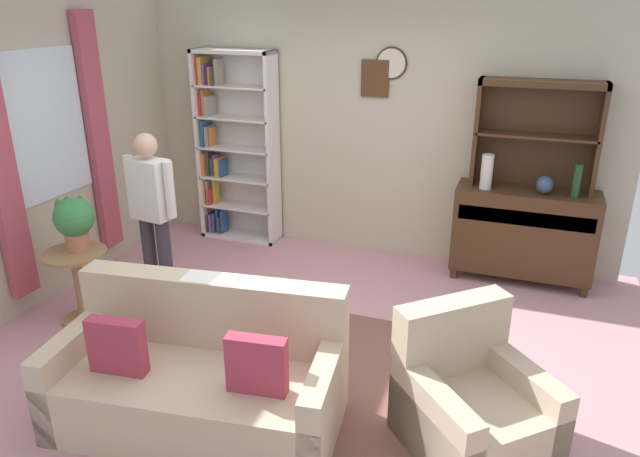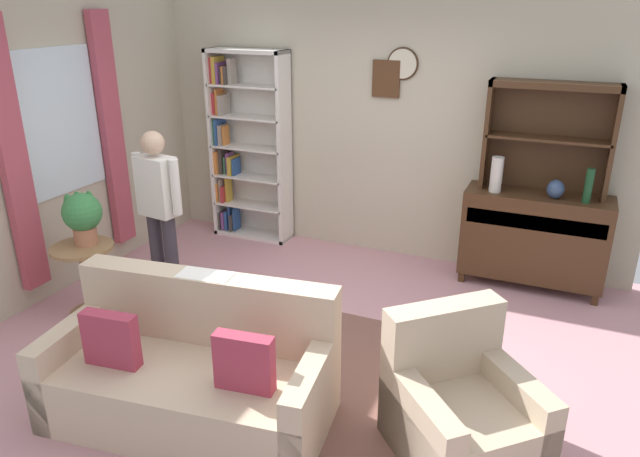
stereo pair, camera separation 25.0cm
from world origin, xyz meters
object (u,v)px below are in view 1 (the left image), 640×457
object	(u,v)px
vase_round	(545,185)
bottle_wine	(577,181)
potted_plant_small	(127,282)
plant_stand	(78,279)
couch_floral	(200,378)
potted_plant_large	(74,220)
person_reading	(152,208)
sideboard_hutch	(538,120)
sideboard	(523,231)
bookshelf	(232,147)
vase_tall	(487,172)
armchair_floral	(471,406)

from	to	relation	value
vase_round	bottle_wine	xyz separation A→B (m)	(0.26, -0.02, 0.07)
potted_plant_small	plant_stand	bearing A→B (deg)	-108.23
bottle_wine	couch_floral	distance (m)	3.66
potted_plant_large	person_reading	xyz separation A→B (m)	(0.44, 0.45, 0.00)
sideboard_hutch	bottle_wine	world-z (taller)	sideboard_hutch
person_reading	sideboard	bearing A→B (deg)	27.83
vase_round	sideboard_hutch	bearing A→B (deg)	126.48
sideboard_hutch	plant_stand	size ratio (longest dim) A/B	1.71
vase_round	potted_plant_small	xyz separation A→B (m)	(-3.46, -1.62, -0.82)
bookshelf	bottle_wine	world-z (taller)	bookshelf
couch_floral	potted_plant_small	bearing A→B (deg)	141.22
vase_round	plant_stand	bearing A→B (deg)	-150.34
bookshelf	vase_tall	size ratio (longest dim) A/B	6.40
sideboard	sideboard_hutch	distance (m)	1.06
plant_stand	sideboard_hutch	bearing A→B (deg)	32.68
sideboard_hutch	person_reading	bearing A→B (deg)	-150.58
bookshelf	couch_floral	bearing A→B (deg)	-66.38
bookshelf	sideboard	distance (m)	3.19
vase_tall	person_reading	bearing A→B (deg)	-150.08
armchair_floral	potted_plant_small	distance (m)	3.26
sideboard	bottle_wine	size ratio (longest dim) A/B	4.23
bottle_wine	potted_plant_small	bearing A→B (deg)	-156.71
bookshelf	vase_tall	bearing A→B (deg)	-3.47
bottle_wine	person_reading	distance (m)	3.74
bookshelf	sideboard_hutch	size ratio (longest dim) A/B	1.91
bottle_wine	plant_stand	world-z (taller)	bottle_wine
bottle_wine	plant_stand	distance (m)	4.41
potted_plant_small	person_reading	world-z (taller)	person_reading
couch_floral	plant_stand	size ratio (longest dim) A/B	2.94
bookshelf	vase_round	world-z (taller)	bookshelf
bookshelf	couch_floral	world-z (taller)	bookshelf
plant_stand	armchair_floral	bearing A→B (deg)	-7.27
bookshelf	sideboard	bearing A→B (deg)	-1.58
sideboard_hutch	bookshelf	bearing A→B (deg)	-179.59
vase_tall	potted_plant_small	world-z (taller)	vase_tall
sideboard_hutch	person_reading	distance (m)	3.54
sideboard_hutch	vase_tall	bearing A→B (deg)	-154.11
bottle_wine	potted_plant_small	xyz separation A→B (m)	(-3.72, -1.60, -0.89)
bottle_wine	potted_plant_large	bearing A→B (deg)	-153.05
vase_round	potted_plant_large	size ratio (longest dim) A/B	0.38
plant_stand	bookshelf	bearing A→B (deg)	81.66
plant_stand	potted_plant_large	bearing A→B (deg)	92.73
plant_stand	vase_round	bearing A→B (deg)	29.66
bottle_wine	potted_plant_small	distance (m)	4.14
couch_floral	vase_round	bearing A→B (deg)	54.86
plant_stand	potted_plant_small	world-z (taller)	plant_stand
vase_tall	bottle_wine	xyz separation A→B (m)	(0.78, -0.01, -0.01)
sideboard_hutch	couch_floral	size ratio (longest dim) A/B	0.58
vase_round	potted_plant_small	distance (m)	3.91
bottle_wine	armchair_floral	size ratio (longest dim) A/B	0.28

